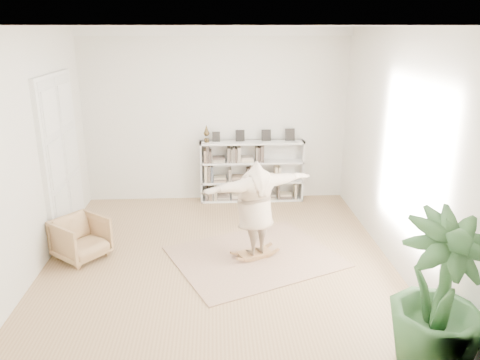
# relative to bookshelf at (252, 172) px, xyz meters

# --- Properties ---
(floor) EXTENTS (6.00, 6.00, 0.00)m
(floor) POSITION_rel_bookshelf_xyz_m (-0.74, -2.82, -0.64)
(floor) COLOR #906D4A
(floor) RESTS_ON ground
(room_shell) EXTENTS (6.00, 6.00, 6.00)m
(room_shell) POSITION_rel_bookshelf_xyz_m (-0.74, 0.12, 2.87)
(room_shell) COLOR silver
(room_shell) RESTS_ON floor
(doors) EXTENTS (0.09, 1.78, 2.92)m
(doors) POSITION_rel_bookshelf_xyz_m (-3.45, -1.52, 0.76)
(doors) COLOR white
(doors) RESTS_ON floor
(bookshelf) EXTENTS (2.20, 0.35, 1.64)m
(bookshelf) POSITION_rel_bookshelf_xyz_m (0.00, 0.00, 0.00)
(bookshelf) COLOR silver
(bookshelf) RESTS_ON floor
(armchair) EXTENTS (1.04, 1.03, 0.68)m
(armchair) POSITION_rel_bookshelf_xyz_m (-2.96, -2.52, -0.30)
(armchair) COLOR tan
(armchair) RESTS_ON floor
(rug) EXTENTS (3.10, 2.84, 0.02)m
(rug) POSITION_rel_bookshelf_xyz_m (-0.15, -2.68, -0.63)
(rug) COLOR tan
(rug) RESTS_ON floor
(rocker_board) EXTENTS (0.61, 0.50, 0.11)m
(rocker_board) POSITION_rel_bookshelf_xyz_m (-0.15, -2.68, -0.57)
(rocker_board) COLOR olive
(rocker_board) RESTS_ON rug
(person) EXTENTS (1.95, 1.24, 1.55)m
(person) POSITION_rel_bookshelf_xyz_m (-0.15, -2.68, 0.27)
(person) COLOR #BFA88F
(person) RESTS_ON rocker_board
(houseplant) EXTENTS (1.22, 1.22, 1.80)m
(houseplant) POSITION_rel_bookshelf_xyz_m (1.56, -5.37, 0.26)
(houseplant) COLOR #2A5229
(houseplant) RESTS_ON floor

